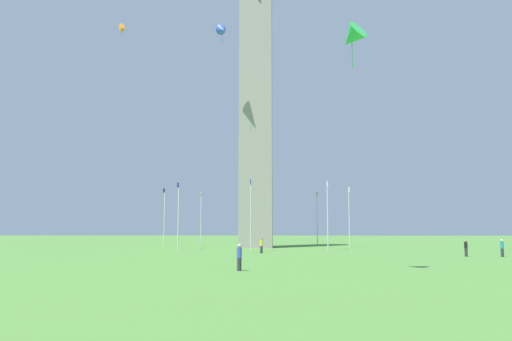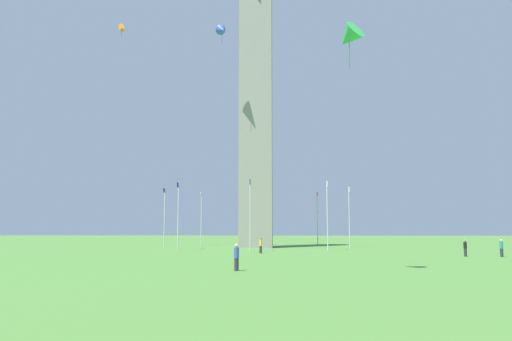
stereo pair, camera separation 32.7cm
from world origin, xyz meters
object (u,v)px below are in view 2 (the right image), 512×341
at_px(person_teal_shirt, 501,248).
at_px(kite_green_delta, 349,37).
at_px(flagpole_nw, 178,213).
at_px(flagpole_w, 164,215).
at_px(kite_orange_box, 122,28).
at_px(flagpole_s, 260,217).
at_px(person_yellow_shirt, 261,245).
at_px(flagpole_n, 250,211).
at_px(flagpole_se, 317,216).
at_px(flagpole_e, 349,214).
at_px(person_black_shirt, 465,248).
at_px(flagpole_ne, 327,212).
at_px(flagpole_sw, 201,216).
at_px(kite_blue_delta, 222,30).
at_px(person_blue_shirt, 236,257).

relative_size(person_teal_shirt, kite_green_delta, 0.56).
bearing_deg(person_teal_shirt, flagpole_nw, 52.85).
xyz_separation_m(flagpole_w, kite_orange_box, (13.28, -2.87, 23.06)).
bearing_deg(flagpole_s, person_yellow_shirt, 2.63).
bearing_deg(flagpole_s, flagpole_n, -0.00).
height_order(flagpole_nw, person_yellow_shirt, flagpole_nw).
height_order(flagpole_n, flagpole_se, same).
bearing_deg(flagpole_e, flagpole_w, -90.00).
distance_m(flagpole_e, flagpole_se, 10.23).
bearing_deg(person_black_shirt, flagpole_s, -38.04).
bearing_deg(flagpole_ne, flagpole_sw, -135.00).
bearing_deg(flagpole_nw, flagpole_n, 67.50).
xyz_separation_m(flagpole_s, flagpole_nw, (22.83, -9.46, 0.00)).
bearing_deg(flagpole_e, person_black_shirt, 19.59).
distance_m(flagpole_nw, kite_green_delta, 39.08).
relative_size(flagpole_w, person_black_shirt, 5.36).
bearing_deg(person_teal_shirt, person_black_shirt, 66.12).
relative_size(person_yellow_shirt, kite_orange_box, 0.96).
bearing_deg(flagpole_n, kite_orange_box, -90.32).
height_order(flagpole_ne, flagpole_s, same).
xyz_separation_m(flagpole_nw, person_yellow_shirt, (7.94, 10.87, -3.87)).
bearing_deg(flagpole_ne, flagpole_w, -112.50).
bearing_deg(flagpole_w, kite_green_delta, 26.73).
relative_size(flagpole_nw, kite_green_delta, 2.88).
xyz_separation_m(flagpole_s, flagpole_sw, (3.92, -9.46, 0.00)).
relative_size(flagpole_e, person_yellow_shirt, 4.95).
bearing_deg(flagpole_sw, person_teal_shirt, 46.01).
bearing_deg(flagpole_se, kite_blue_delta, -40.63).
xyz_separation_m(flagpole_n, flagpole_se, (-22.83, 9.46, 0.00)).
xyz_separation_m(flagpole_n, person_yellow_shirt, (4.03, 1.41, -3.87)).
distance_m(person_blue_shirt, kite_orange_box, 42.57).
bearing_deg(flagpole_e, kite_orange_box, -65.84).
bearing_deg(flagpole_w, flagpole_ne, 67.50).
bearing_deg(kite_green_delta, kite_orange_box, -140.40).
relative_size(flagpole_s, flagpole_nw, 1.00).
height_order(flagpole_se, person_black_shirt, flagpole_se).
height_order(flagpole_ne, flagpole_se, same).
bearing_deg(person_blue_shirt, flagpole_ne, -9.03).
xyz_separation_m(flagpole_s, person_blue_shirt, (54.83, 0.88, -3.88)).
height_order(person_black_shirt, kite_blue_delta, kite_blue_delta).
height_order(flagpole_s, person_yellow_shirt, flagpole_s).
distance_m(flagpole_s, flagpole_nw, 24.71).
bearing_deg(kite_green_delta, flagpole_n, -164.46).
xyz_separation_m(flagpole_n, flagpole_w, (-13.37, -13.37, 0.00)).
bearing_deg(flagpole_w, flagpole_sw, 157.50).
xyz_separation_m(flagpole_w, person_black_shirt, (23.13, 34.98, -3.94)).
relative_size(flagpole_e, flagpole_s, 1.00).
relative_size(flagpole_ne, flagpole_e, 1.00).
distance_m(person_black_shirt, kite_green_delta, 27.69).
xyz_separation_m(person_black_shirt, person_blue_shirt, (18.33, -20.73, 0.06)).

